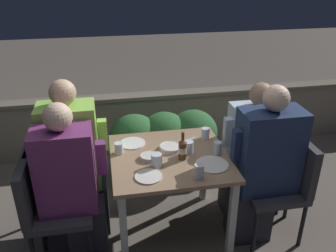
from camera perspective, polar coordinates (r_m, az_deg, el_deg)
name	(u,v)px	position (r m, az deg, el deg)	size (l,w,h in m)	color
ground_plane	(169,230)	(3.13, 0.22, -16.31)	(16.00, 16.00, 0.00)	#665B51
parapet_wall	(146,122)	(4.12, -3.48, 0.72)	(9.00, 0.18, 0.69)	gray
dining_table	(170,167)	(2.75, 0.24, -6.60)	(0.88, 0.85, 0.73)	#937556
planter_hedge	(164,143)	(3.56, -0.59, -2.69)	(1.08, 0.47, 0.72)	brown
chair_left_near	(46,202)	(2.71, -19.03, -11.39)	(0.45, 0.45, 0.86)	#333338
person_purple_stripe	(72,185)	(2.62, -15.08, -9.18)	(0.48, 0.26, 1.26)	#282833
chair_left_far	(52,179)	(2.93, -18.07, -8.15)	(0.45, 0.45, 0.86)	#333338
person_green_blouse	(76,161)	(2.83, -14.54, -5.49)	(0.49, 0.26, 1.32)	#282833
chair_right_near	(284,178)	(2.95, 18.15, -7.99)	(0.45, 0.45, 0.86)	#333338
person_navy_jumper	(263,167)	(2.80, 14.93, -6.38)	(0.52, 0.26, 1.30)	#282833
chair_right_far	(272,156)	(3.21, 16.28, -4.72)	(0.45, 0.45, 0.86)	#333338
person_blue_shirt	(251,151)	(3.09, 13.13, -3.89)	(0.50, 0.26, 1.20)	#282833
beer_bottle	(183,149)	(2.62, 2.35, -3.69)	(0.06, 0.06, 0.22)	brown
plate_0	(212,165)	(2.60, 7.07, -6.15)	(0.24, 0.24, 0.01)	silver
plate_1	(148,176)	(2.45, -3.15, -8.09)	(0.19, 0.19, 0.01)	silver
plate_2	(132,143)	(2.87, -5.73, -2.76)	(0.21, 0.21, 0.01)	white
bowl_0	(170,147)	(2.77, 0.36, -3.43)	(0.17, 0.17, 0.03)	silver
bowl_1	(149,157)	(2.65, -3.07, -4.93)	(0.13, 0.13, 0.03)	beige
glass_cup_0	(218,148)	(2.72, 7.97, -3.54)	(0.06, 0.06, 0.10)	silver
glass_cup_1	(119,148)	(2.73, -7.90, -3.54)	(0.07, 0.07, 0.09)	silver
glass_cup_2	(189,148)	(2.70, 3.32, -3.48)	(0.07, 0.07, 0.10)	silver
glass_cup_3	(205,133)	(2.93, 6.02, -1.19)	(0.07, 0.07, 0.09)	silver
glass_cup_4	(199,172)	(2.42, 5.01, -7.29)	(0.07, 0.07, 0.11)	silver
glass_cup_5	(157,160)	(2.54, -1.86, -5.51)	(0.08, 0.08, 0.10)	silver
fork_0	(188,141)	(2.90, 3.16, -2.34)	(0.16, 0.10, 0.01)	silver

